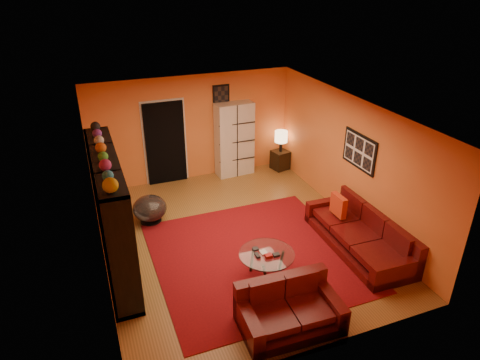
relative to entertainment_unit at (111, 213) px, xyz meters
name	(u,v)px	position (x,y,z in m)	size (l,w,h in m)	color
floor	(236,237)	(2.27, 0.00, -1.05)	(6.00, 6.00, 0.00)	brown
ceiling	(235,111)	(2.27, 0.00, 1.55)	(6.00, 6.00, 0.00)	white
wall_back	(192,128)	(2.27, 3.00, 0.25)	(6.00, 6.00, 0.00)	orange
wall_front	(319,276)	(2.27, -3.00, 0.25)	(6.00, 6.00, 0.00)	orange
wall_left	(95,203)	(-0.23, 0.00, 0.25)	(6.00, 6.00, 0.00)	orange
wall_right	(350,159)	(4.78, 0.00, 0.25)	(6.00, 6.00, 0.00)	orange
rug	(254,256)	(2.38, -0.70, -1.04)	(3.60, 3.60, 0.01)	#630B11
doorway	(165,143)	(1.57, 2.96, -0.03)	(0.95, 0.10, 2.04)	black
wall_art_right	(359,151)	(4.75, -0.30, 0.55)	(0.03, 1.00, 0.70)	black
wall_art_back	(221,95)	(3.02, 2.98, 1.00)	(0.42, 0.03, 0.52)	black
entertainment_unit	(111,213)	(0.00, 0.00, 0.00)	(0.45, 3.00, 2.10)	black
tv	(115,217)	(0.05, -0.02, -0.08)	(0.11, 0.88, 0.50)	black
sofa	(363,234)	(4.42, -1.16, -0.77)	(1.07, 2.47, 0.85)	#48090B
loveseat	(288,308)	(2.19, -2.42, -0.76)	(1.51, 0.94, 0.85)	#48090B
throw_pillow	(339,205)	(4.22, -0.56, -0.42)	(0.12, 0.42, 0.42)	red
coffee_table	(267,256)	(2.34, -1.32, -0.62)	(0.95, 0.95, 0.47)	silver
storage_cabinet	(234,139)	(3.30, 2.80, -0.11)	(0.94, 0.42, 1.88)	silver
bowl_chair	(150,208)	(0.81, 1.22, -0.74)	(0.71, 0.71, 0.58)	black
side_table	(280,160)	(4.53, 2.63, -0.80)	(0.40, 0.40, 0.50)	black
table_lamp	(281,137)	(4.53, 2.63, -0.16)	(0.33, 0.33, 0.55)	black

